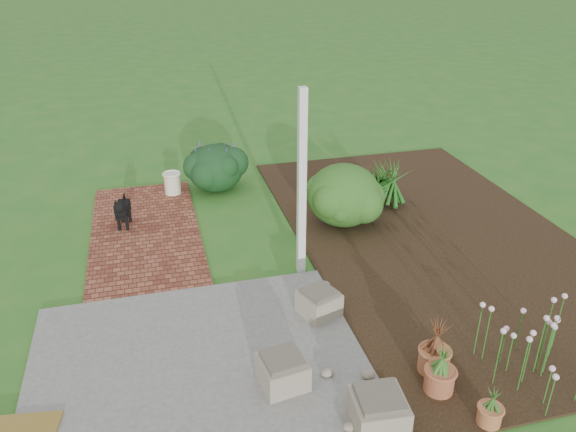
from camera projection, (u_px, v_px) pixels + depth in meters
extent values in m
plane|color=#276A21|center=(281.00, 278.00, 7.44)|extent=(80.00, 80.00, 0.00)
cube|color=slate|center=(202.00, 385.00, 5.63)|extent=(3.50, 3.50, 0.04)
cube|color=brown|center=(145.00, 231.00, 8.56)|extent=(1.60, 3.50, 0.04)
cube|color=black|center=(434.00, 237.00, 8.42)|extent=(4.00, 7.00, 0.03)
cube|color=white|center=(302.00, 186.00, 7.03)|extent=(0.10, 0.10, 2.50)
cube|color=gray|center=(378.00, 412.00, 5.08)|extent=(0.51, 0.51, 0.32)
cube|color=gray|center=(283.00, 372.00, 5.56)|extent=(0.50, 0.50, 0.29)
cube|color=gray|center=(319.00, 303.00, 6.62)|extent=(0.54, 0.54, 0.27)
cube|color=black|center=(123.00, 209.00, 8.56)|extent=(0.23, 0.42, 0.18)
cylinder|color=black|center=(119.00, 224.00, 8.51)|extent=(0.05, 0.05, 0.20)
cylinder|color=black|center=(127.00, 224.00, 8.52)|extent=(0.05, 0.05, 0.20)
cylinder|color=black|center=(122.00, 216.00, 8.77)|extent=(0.05, 0.05, 0.20)
cylinder|color=black|center=(130.00, 216.00, 8.78)|extent=(0.05, 0.05, 0.20)
sphere|color=black|center=(119.00, 208.00, 8.28)|extent=(0.16, 0.16, 0.16)
cone|color=black|center=(124.00, 196.00, 8.69)|extent=(0.08, 0.13, 0.15)
cylinder|color=#F0E3C6|center=(172.00, 183.00, 9.71)|extent=(0.32, 0.32, 0.37)
ellipsoid|color=#1A3A0F|center=(344.00, 193.00, 8.63)|extent=(1.41, 1.41, 0.96)
cylinder|color=#A96239|center=(434.00, 360.00, 5.76)|extent=(0.32, 0.32, 0.26)
cylinder|color=#B2633C|center=(490.00, 415.00, 5.15)|extent=(0.26, 0.26, 0.18)
cylinder|color=#A25736|center=(439.00, 380.00, 5.51)|extent=(0.33, 0.33, 0.25)
ellipsoid|color=black|center=(215.00, 167.00, 9.88)|extent=(1.19, 1.19, 0.84)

